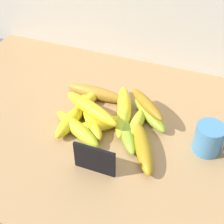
{
  "coord_description": "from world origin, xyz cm",
  "views": [
    {
      "loc": [
        31.51,
        -64.01,
        68.48
      ],
      "look_at": [
        6.55,
        0.73,
        8.0
      ],
      "focal_mm": 51.3,
      "sensor_mm": 36.0,
      "label": 1
    }
  ],
  "objects_px": {
    "banana_3": "(77,128)",
    "banana_6": "(126,132)",
    "coffee_mug": "(210,139)",
    "banana_2": "(87,102)",
    "banana_1": "(124,115)",
    "banana_9": "(100,125)",
    "banana_8": "(96,93)",
    "banana_12": "(91,109)",
    "banana_0": "(149,114)",
    "chalkboard_sign": "(95,160)",
    "banana_10": "(143,147)",
    "banana_11": "(136,124)",
    "banana_7": "(90,116)",
    "banana_13": "(147,104)",
    "banana_4": "(70,121)",
    "banana_5": "(124,105)"
  },
  "relations": [
    {
      "from": "banana_1",
      "to": "banana_9",
      "type": "distance_m",
      "value": 0.08
    },
    {
      "from": "banana_5",
      "to": "banana_7",
      "type": "distance_m",
      "value": 0.11
    },
    {
      "from": "banana_7",
      "to": "banana_6",
      "type": "bearing_deg",
      "value": -10.28
    },
    {
      "from": "banana_6",
      "to": "banana_12",
      "type": "xyz_separation_m",
      "value": [
        -0.11,
        0.01,
        0.04
      ]
    },
    {
      "from": "banana_5",
      "to": "banana_6",
      "type": "height_order",
      "value": "banana_5"
    },
    {
      "from": "banana_4",
      "to": "banana_8",
      "type": "bearing_deg",
      "value": 83.85
    },
    {
      "from": "banana_6",
      "to": "coffee_mug",
      "type": "bearing_deg",
      "value": 7.92
    },
    {
      "from": "coffee_mug",
      "to": "banana_3",
      "type": "relative_size",
      "value": 0.49
    },
    {
      "from": "banana_2",
      "to": "banana_10",
      "type": "height_order",
      "value": "banana_10"
    },
    {
      "from": "chalkboard_sign",
      "to": "banana_3",
      "type": "xyz_separation_m",
      "value": [
        -0.1,
        0.1,
        -0.02
      ]
    },
    {
      "from": "banana_4",
      "to": "banana_10",
      "type": "distance_m",
      "value": 0.23
    },
    {
      "from": "banana_13",
      "to": "banana_0",
      "type": "bearing_deg",
      "value": -1.54
    },
    {
      "from": "banana_7",
      "to": "banana_13",
      "type": "relative_size",
      "value": 1.3
    },
    {
      "from": "banana_13",
      "to": "banana_6",
      "type": "bearing_deg",
      "value": -108.63
    },
    {
      "from": "banana_10",
      "to": "banana_12",
      "type": "relative_size",
      "value": 0.94
    },
    {
      "from": "banana_9",
      "to": "banana_8",
      "type": "bearing_deg",
      "value": 118.2
    },
    {
      "from": "banana_1",
      "to": "banana_11",
      "type": "relative_size",
      "value": 1.26
    },
    {
      "from": "chalkboard_sign",
      "to": "banana_4",
      "type": "relative_size",
      "value": 0.73
    },
    {
      "from": "banana_3",
      "to": "banana_7",
      "type": "xyz_separation_m",
      "value": [
        0.01,
        0.06,
        0.0
      ]
    },
    {
      "from": "banana_0",
      "to": "banana_8",
      "type": "height_order",
      "value": "banana_8"
    },
    {
      "from": "banana_3",
      "to": "banana_8",
      "type": "distance_m",
      "value": 0.17
    },
    {
      "from": "banana_1",
      "to": "banana_4",
      "type": "height_order",
      "value": "same"
    },
    {
      "from": "banana_6",
      "to": "banana_8",
      "type": "height_order",
      "value": "banana_8"
    },
    {
      "from": "banana_5",
      "to": "banana_8",
      "type": "height_order",
      "value": "same"
    },
    {
      "from": "banana_8",
      "to": "banana_10",
      "type": "height_order",
      "value": "same"
    },
    {
      "from": "banana_0",
      "to": "banana_12",
      "type": "distance_m",
      "value": 0.18
    },
    {
      "from": "banana_6",
      "to": "banana_10",
      "type": "distance_m",
      "value": 0.08
    },
    {
      "from": "banana_1",
      "to": "banana_3",
      "type": "xyz_separation_m",
      "value": [
        -0.11,
        -0.1,
        -0.0
      ]
    },
    {
      "from": "banana_5",
      "to": "banana_6",
      "type": "bearing_deg",
      "value": -68.36
    },
    {
      "from": "banana_8",
      "to": "banana_12",
      "type": "height_order",
      "value": "banana_12"
    },
    {
      "from": "chalkboard_sign",
      "to": "banana_10",
      "type": "height_order",
      "value": "chalkboard_sign"
    },
    {
      "from": "banana_3",
      "to": "banana_5",
      "type": "height_order",
      "value": "banana_5"
    },
    {
      "from": "banana_4",
      "to": "banana_1",
      "type": "bearing_deg",
      "value": 30.04
    },
    {
      "from": "banana_0",
      "to": "banana_11",
      "type": "height_order",
      "value": "banana_0"
    },
    {
      "from": "banana_1",
      "to": "banana_6",
      "type": "distance_m",
      "value": 0.07
    },
    {
      "from": "coffee_mug",
      "to": "banana_5",
      "type": "xyz_separation_m",
      "value": [
        -0.27,
        0.07,
        -0.02
      ]
    },
    {
      "from": "banana_4",
      "to": "banana_12",
      "type": "height_order",
      "value": "banana_12"
    },
    {
      "from": "chalkboard_sign",
      "to": "banana_3",
      "type": "distance_m",
      "value": 0.15
    },
    {
      "from": "banana_2",
      "to": "banana_6",
      "type": "xyz_separation_m",
      "value": [
        0.16,
        -0.08,
        0.0
      ]
    },
    {
      "from": "coffee_mug",
      "to": "banana_2",
      "type": "bearing_deg",
      "value": 172.23
    },
    {
      "from": "banana_5",
      "to": "banana_13",
      "type": "xyz_separation_m",
      "value": [
        0.07,
        -0.01,
        0.03
      ]
    },
    {
      "from": "banana_9",
      "to": "banana_7",
      "type": "bearing_deg",
      "value": 151.71
    },
    {
      "from": "banana_12",
      "to": "banana_9",
      "type": "bearing_deg",
      "value": -21.3
    },
    {
      "from": "banana_3",
      "to": "banana_6",
      "type": "relative_size",
      "value": 1.08
    },
    {
      "from": "banana_7",
      "to": "banana_8",
      "type": "relative_size",
      "value": 1.01
    },
    {
      "from": "banana_12",
      "to": "banana_13",
      "type": "distance_m",
      "value": 0.16
    },
    {
      "from": "banana_8",
      "to": "banana_4",
      "type": "bearing_deg",
      "value": -96.15
    },
    {
      "from": "banana_0",
      "to": "banana_6",
      "type": "relative_size",
      "value": 0.96
    },
    {
      "from": "banana_0",
      "to": "banana_11",
      "type": "distance_m",
      "value": 0.06
    },
    {
      "from": "banana_11",
      "to": "banana_12",
      "type": "relative_size",
      "value": 0.75
    }
  ]
}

